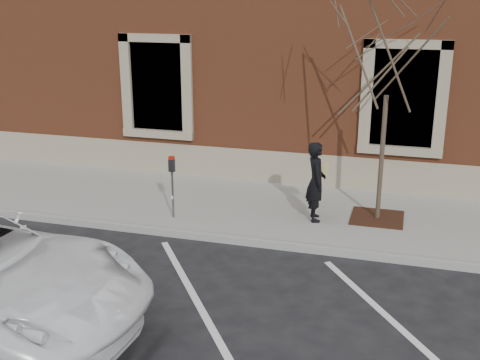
% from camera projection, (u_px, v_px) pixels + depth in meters
% --- Properties ---
extents(ground, '(120.00, 120.00, 0.00)m').
position_uv_depth(ground, '(232.00, 242.00, 11.83)').
color(ground, '#28282B').
rests_on(ground, ground).
extents(sidewalk_near, '(40.00, 3.50, 0.15)m').
position_uv_depth(sidewalk_near, '(254.00, 209.00, 13.40)').
color(sidewalk_near, gray).
rests_on(sidewalk_near, ground).
extents(curb_near, '(40.00, 0.12, 0.15)m').
position_uv_depth(curb_near, '(231.00, 240.00, 11.76)').
color(curb_near, '#9E9E99').
rests_on(curb_near, ground).
extents(parking_stripes, '(28.00, 4.40, 0.01)m').
position_uv_depth(parking_stripes, '(193.00, 294.00, 9.81)').
color(parking_stripes, silver).
rests_on(parking_stripes, ground).
extents(building_civic, '(40.00, 8.62, 8.00)m').
position_uv_depth(building_civic, '(307.00, 15.00, 17.69)').
color(building_civic, brown).
rests_on(building_civic, ground).
extents(man, '(0.55, 0.69, 1.66)m').
position_uv_depth(man, '(316.00, 182.00, 12.33)').
color(man, black).
rests_on(man, sidewalk_near).
extents(parking_meter, '(0.12, 0.09, 1.33)m').
position_uv_depth(parking_meter, '(172.00, 175.00, 12.42)').
color(parking_meter, '#595B60').
rests_on(parking_meter, sidewalk_near).
extents(tree_grate, '(1.08, 1.08, 0.03)m').
position_uv_depth(tree_grate, '(377.00, 218.00, 12.63)').
color(tree_grate, '#371A11').
rests_on(tree_grate, sidewalk_near).
extents(sapling, '(2.84, 2.84, 4.73)m').
position_uv_depth(sapling, '(389.00, 59.00, 11.62)').
color(sapling, '#4A392D').
rests_on(sapling, sidewalk_near).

